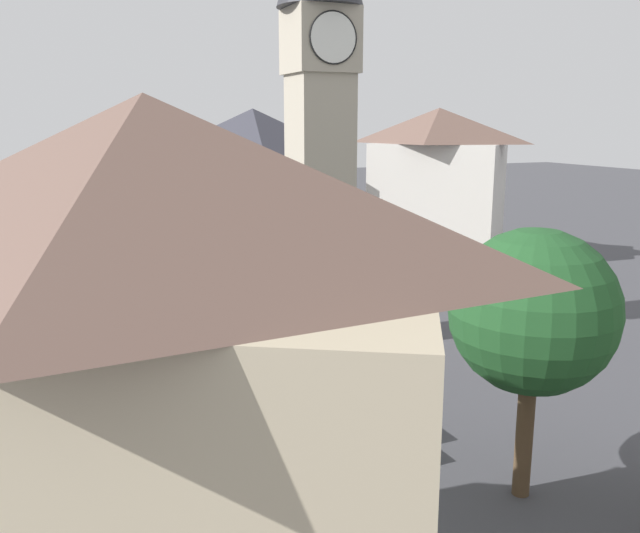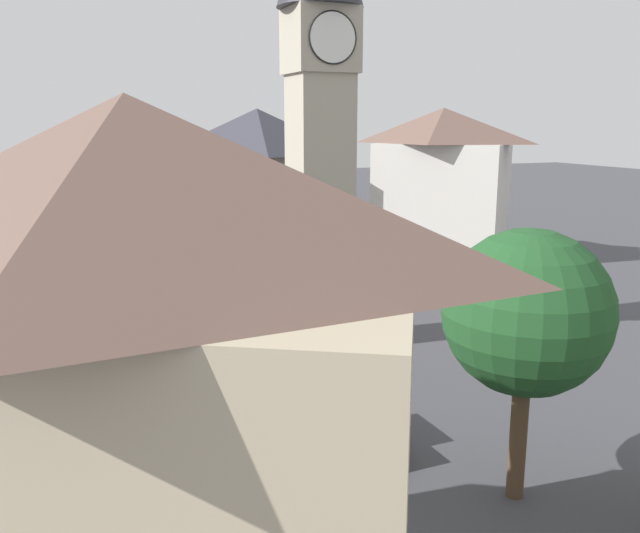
% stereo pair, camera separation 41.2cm
% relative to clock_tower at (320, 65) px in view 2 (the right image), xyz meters
% --- Properties ---
extents(ground_plane, '(200.00, 200.00, 0.00)m').
position_rel_clock_tower_xyz_m(ground_plane, '(-0.00, -0.00, -11.64)').
color(ground_plane, '#424247').
extents(clock_tower, '(3.43, 3.43, 19.92)m').
position_rel_clock_tower_xyz_m(clock_tower, '(0.00, 0.00, 0.00)').
color(clock_tower, gray).
rests_on(clock_tower, ground).
extents(car_blue_kerb, '(4.39, 2.50, 1.53)m').
position_rel_clock_tower_xyz_m(car_blue_kerb, '(1.40, 9.22, -10.88)').
color(car_blue_kerb, red).
rests_on(car_blue_kerb, ground).
extents(car_silver_kerb, '(3.31, 4.45, 1.53)m').
position_rel_clock_tower_xyz_m(car_silver_kerb, '(-9.86, 4.87, -10.88)').
color(car_silver_kerb, gold).
rests_on(car_silver_kerb, ground).
extents(car_red_corner, '(4.41, 2.63, 1.53)m').
position_rel_clock_tower_xyz_m(car_red_corner, '(12.15, 4.15, -10.88)').
color(car_red_corner, gold).
rests_on(car_red_corner, ground).
extents(car_white_side, '(1.93, 4.19, 1.53)m').
position_rel_clock_tower_xyz_m(car_white_side, '(-2.61, -8.75, -10.88)').
color(car_white_side, '#236B38').
rests_on(car_white_side, ground).
extents(car_black_far, '(4.45, 2.97, 1.53)m').
position_rel_clock_tower_xyz_m(car_black_far, '(-6.04, 0.62, -10.88)').
color(car_black_far, '#2D5BB7').
rests_on(car_black_far, ground).
extents(car_green_alley, '(4.26, 2.09, 1.53)m').
position_rel_clock_tower_xyz_m(car_green_alley, '(-9.55, -5.96, -10.88)').
color(car_green_alley, gold).
rests_on(car_green_alley, ground).
extents(pedestrian, '(0.37, 0.50, 1.69)m').
position_rel_clock_tower_xyz_m(pedestrian, '(4.97, 8.16, -10.63)').
color(pedestrian, '#2D3351').
rests_on(pedestrian, ground).
extents(tree, '(4.13, 4.13, 6.99)m').
position_rel_clock_tower_xyz_m(tree, '(0.23, -12.95, -6.74)').
color(tree, brown).
rests_on(tree, ground).
extents(building_shop_left, '(10.16, 10.27, 10.35)m').
position_rel_clock_tower_xyz_m(building_shop_left, '(14.59, 13.96, -6.38)').
color(building_shop_left, beige).
rests_on(building_shop_left, ground).
extents(building_corner_back, '(10.47, 8.50, 10.31)m').
position_rel_clock_tower_xyz_m(building_corner_back, '(2.94, 18.82, -6.38)').
color(building_corner_back, slate).
rests_on(building_corner_back, ground).
extents(building_hall_far, '(10.34, 9.45, 9.85)m').
position_rel_clock_tower_xyz_m(building_hall_far, '(-9.22, -15.74, -6.62)').
color(building_hall_far, tan).
rests_on(building_hall_far, ground).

